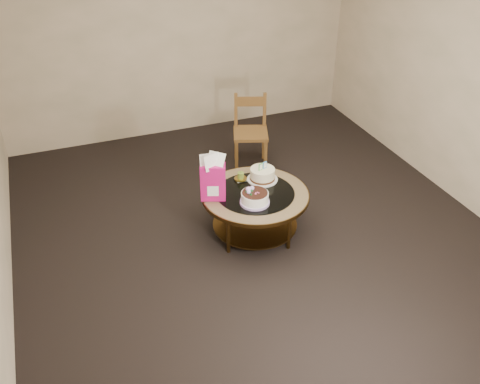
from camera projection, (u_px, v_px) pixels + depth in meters
name	position (u px, v px, depth m)	size (l,w,h in m)	color
ground	(255.00, 232.00, 5.27)	(5.00, 5.00, 0.00)	black
room_walls	(257.00, 83.00, 4.44)	(4.52, 5.02, 2.61)	beige
coffee_table	(255.00, 200.00, 5.06)	(1.02, 1.02, 0.46)	brown
decorated_cake	(255.00, 198.00, 4.84)	(0.27, 0.27, 0.16)	#BFA1E4
cream_cake	(262.00, 175.00, 5.18)	(0.30, 0.30, 0.19)	white
gift_bag	(213.00, 177.00, 4.82)	(0.25, 0.22, 0.45)	#C41262
pillar_candle	(241.00, 177.00, 5.20)	(0.12, 0.12, 0.09)	tan
dining_chair	(250.00, 131.00, 6.19)	(0.50, 0.50, 0.84)	brown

